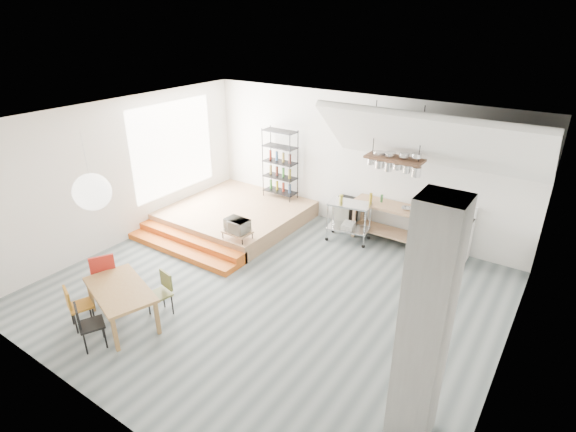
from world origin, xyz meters
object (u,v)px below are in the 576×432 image
Objects in this scene: rolling_cart at (349,216)px; stove at (454,239)px; dining_table at (120,292)px; mini_fridge at (345,214)px.

stove is at bearing 1.43° from rolling_cart.
stove is at bearing 71.29° from dining_table.
rolling_cart is at bearing -168.50° from stove.
mini_fridge is at bearing 93.63° from dining_table.
mini_fridge is (-2.60, 0.04, -0.09)m from stove.
dining_table is 5.52m from mini_fridge.
rolling_cart is 1.30× the size of mini_fridge.
dining_table is 5.15m from rolling_cart.
rolling_cart is at bearing 88.39° from dining_table.
dining_table is 1.58× the size of rolling_cart.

